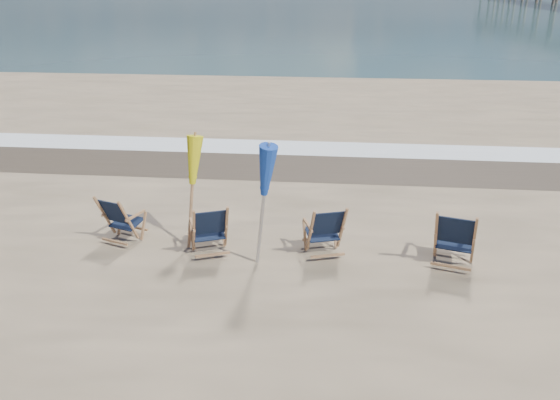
% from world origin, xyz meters
% --- Properties ---
extents(surf_foam, '(200.00, 1.40, 0.01)m').
position_xyz_m(surf_foam, '(0.00, 8.30, 0.00)').
color(surf_foam, silver).
rests_on(surf_foam, ground).
extents(wet_sand_strip, '(200.00, 2.60, 0.00)m').
position_xyz_m(wet_sand_strip, '(0.00, 6.80, 0.00)').
color(wet_sand_strip, '#42362A').
rests_on(wet_sand_strip, ground).
extents(beach_chair_0, '(0.81, 0.86, 0.96)m').
position_xyz_m(beach_chair_0, '(-2.68, 1.90, 0.48)').
color(beach_chair_0, black).
rests_on(beach_chair_0, ground).
extents(beach_chair_1, '(0.86, 0.90, 1.00)m').
position_xyz_m(beach_chair_1, '(-0.89, 1.77, 0.50)').
color(beach_chair_1, black).
rests_on(beach_chair_1, ground).
extents(beach_chair_2, '(0.83, 0.88, 1.00)m').
position_xyz_m(beach_chair_2, '(1.11, 1.91, 0.50)').
color(beach_chair_2, black).
rests_on(beach_chair_2, ground).
extents(beach_chair_3, '(0.88, 0.94, 1.08)m').
position_xyz_m(beach_chair_3, '(3.23, 1.55, 0.54)').
color(beach_chair_3, black).
rests_on(beach_chair_3, ground).
extents(umbrella_yellow, '(0.30, 0.30, 2.00)m').
position_xyz_m(umbrella_yellow, '(-1.57, 2.14, 1.49)').
color(umbrella_yellow, '#9A6B45').
rests_on(umbrella_yellow, ground).
extents(umbrella_blue, '(0.30, 0.30, 2.19)m').
position_xyz_m(umbrella_blue, '(-0.21, 1.41, 1.67)').
color(umbrella_blue, '#A5A5AD').
rests_on(umbrella_blue, ground).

